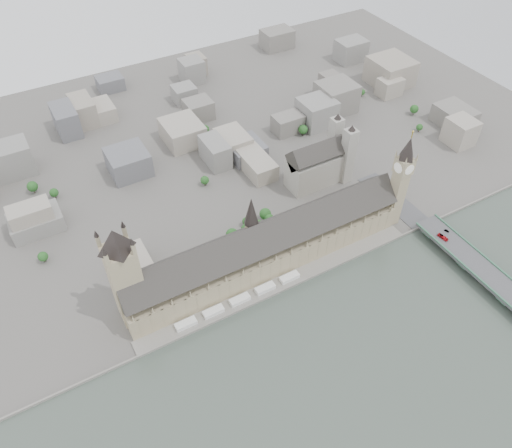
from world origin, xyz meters
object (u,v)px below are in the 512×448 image
palace_of_westminster (265,248)px  elizabeth_tower (401,176)px  westminster_bridge (482,273)px  car_approach (397,190)px  westminster_abbey (320,163)px  red_bus_north (443,237)px  car_silver (447,231)px  victoria_tower (123,271)px

palace_of_westminster → elizabeth_tower: 142.94m
westminster_bridge → car_approach: bearing=88.4°
elizabeth_tower → car_approach: (27.24, 24.16, -47.01)m
westminster_abbey → red_bus_north: 145.12m
elizabeth_tower → westminster_abbey: (-27.08, 87.00, -33.01)m
westminster_bridge → red_bus_north: size_ratio=30.07×
car_silver → car_approach: size_ratio=0.78×
victoria_tower → car_silver: size_ratio=22.46×
red_bus_north → car_silver: size_ratio=2.43×
westminster_abbey → victoria_tower: bearing=-163.5°
victoria_tower → car_approach: victoria_tower is taller
elizabeth_tower → victoria_tower: (-260.00, 18.00, -2.88)m
victoria_tower → car_silver: victoria_tower is taller
palace_of_westminster → car_silver: size_ratio=59.51×
car_approach → palace_of_westminster: bearing=166.8°
westminster_abbey → westminster_bridge: bearing=-74.4°
red_bus_north → car_approach: bearing=75.2°
westminster_bridge → red_bus_north: (-4.55, 45.69, 6.63)m
red_bus_north → car_approach: 74.38m
car_silver → red_bus_north: bearing=-172.6°
victoria_tower → westminster_abbey: victoria_tower is taller
westminster_abbey → car_silver: bearing=-66.9°
westminster_bridge → westminster_abbey: westminster_abbey is taller
westminster_abbey → car_approach: size_ratio=11.98×
elizabeth_tower → car_approach: elizabeth_tower is taller
palace_of_westminster → car_approach: 166.12m
victoria_tower → car_silver: bearing=-12.3°
westminster_abbey → car_silver: size_ratio=15.27×
palace_of_westminster → victoria_tower: 126.41m
victoria_tower → car_approach: size_ratio=17.62×
palace_of_westminster → elizabeth_tower: bearing=-4.8°
westminster_abbey → car_silver: westminster_abbey is taller
westminster_abbey → car_approach: bearing=-49.2°
car_silver → car_approach: (-2.10, 69.13, 0.09)m
red_bus_north → car_approach: (7.79, 73.97, -0.68)m
car_approach → westminster_abbey: bearing=113.3°
westminster_bridge → car_approach: car_approach is taller
palace_of_westminster → elizabeth_tower: (138.00, -11.70, 35.38)m
westminster_abbey → red_bus_north: size_ratio=6.29×
elizabeth_tower → westminster_abbey: elizabeth_tower is taller
victoria_tower → palace_of_westminster: bearing=-3.0°
elizabeth_tower → victoria_tower: size_ratio=1.07×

